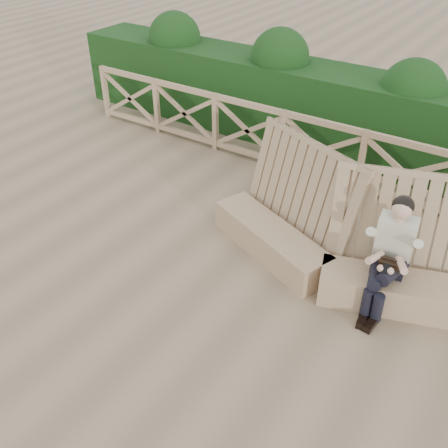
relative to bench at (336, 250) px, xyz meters
The scene contains 5 objects.
ground 1.87m from the bench, 133.56° to the right, with size 60.00×60.00×0.00m, color brown.
bench is the anchor object (origin of this frame).
woman 0.80m from the bench, 12.09° to the right, with size 0.46×0.94×1.45m.
guardrail 2.52m from the bench, 120.04° to the left, with size 10.10×0.09×1.10m.
hedge 3.62m from the bench, 110.44° to the left, with size 12.00×1.20×1.50m, color black.
Camera 1 is at (2.88, -3.67, 4.32)m, focal length 40.00 mm.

